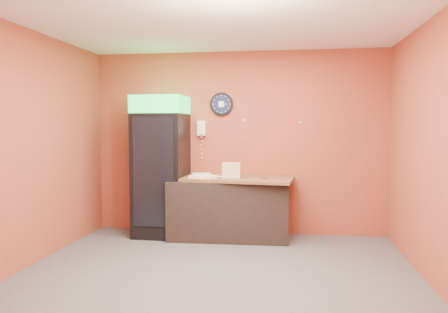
# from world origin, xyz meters

# --- Properties ---
(floor) EXTENTS (4.50, 4.50, 0.00)m
(floor) POSITION_xyz_m (0.00, 0.00, 0.00)
(floor) COLOR #47474C
(floor) RESTS_ON ground
(back_wall) EXTENTS (4.50, 0.02, 2.80)m
(back_wall) POSITION_xyz_m (0.00, 2.00, 1.40)
(back_wall) COLOR #AC4330
(back_wall) RESTS_ON floor
(left_wall) EXTENTS (0.02, 4.00, 2.80)m
(left_wall) POSITION_xyz_m (-2.25, 0.00, 1.40)
(left_wall) COLOR #AC4330
(left_wall) RESTS_ON floor
(right_wall) EXTENTS (0.02, 4.00, 2.80)m
(right_wall) POSITION_xyz_m (2.25, 0.00, 1.40)
(right_wall) COLOR #AC4330
(right_wall) RESTS_ON floor
(ceiling) EXTENTS (4.50, 4.00, 0.02)m
(ceiling) POSITION_xyz_m (0.00, 0.00, 2.80)
(ceiling) COLOR white
(ceiling) RESTS_ON back_wall
(beverage_cooler) EXTENTS (0.75, 0.77, 2.11)m
(beverage_cooler) POSITION_xyz_m (-1.12, 1.60, 1.03)
(beverage_cooler) COLOR black
(beverage_cooler) RESTS_ON floor
(prep_counter) EXTENTS (1.76, 0.83, 0.87)m
(prep_counter) POSITION_xyz_m (-0.09, 1.62, 0.43)
(prep_counter) COLOR black
(prep_counter) RESTS_ON floor
(wall_clock) EXTENTS (0.36, 0.06, 0.36)m
(wall_clock) POSITION_xyz_m (-0.25, 1.97, 2.00)
(wall_clock) COLOR black
(wall_clock) RESTS_ON back_wall
(wall_phone) EXTENTS (0.13, 0.11, 0.23)m
(wall_phone) POSITION_xyz_m (-0.56, 1.95, 1.62)
(wall_phone) COLOR white
(wall_phone) RESTS_ON back_wall
(butcher_paper) EXTENTS (1.94, 0.99, 0.04)m
(butcher_paper) POSITION_xyz_m (-0.09, 1.62, 0.89)
(butcher_paper) COLOR brown
(butcher_paper) RESTS_ON prep_counter
(sub_roll_stack) EXTENTS (0.27, 0.09, 0.22)m
(sub_roll_stack) POSITION_xyz_m (-0.04, 1.52, 1.02)
(sub_roll_stack) COLOR beige
(sub_roll_stack) RESTS_ON butcher_paper
(wrapped_sandwich_left) EXTENTS (0.29, 0.16, 0.04)m
(wrapped_sandwich_left) POSITION_xyz_m (-0.51, 1.40, 0.93)
(wrapped_sandwich_left) COLOR white
(wrapped_sandwich_left) RESTS_ON butcher_paper
(wrapped_sandwich_mid) EXTENTS (0.33, 0.19, 0.04)m
(wrapped_sandwich_mid) POSITION_xyz_m (-0.38, 1.47, 0.93)
(wrapped_sandwich_mid) COLOR white
(wrapped_sandwich_mid) RESTS_ON butcher_paper
(wrapped_sandwich_right) EXTENTS (0.31, 0.25, 0.04)m
(wrapped_sandwich_right) POSITION_xyz_m (-0.54, 1.74, 0.93)
(wrapped_sandwich_right) COLOR white
(wrapped_sandwich_right) RESTS_ON butcher_paper
(kitchen_tool) EXTENTS (0.06, 0.06, 0.06)m
(kitchen_tool) POSITION_xyz_m (-0.11, 1.59, 0.93)
(kitchen_tool) COLOR silver
(kitchen_tool) RESTS_ON butcher_paper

